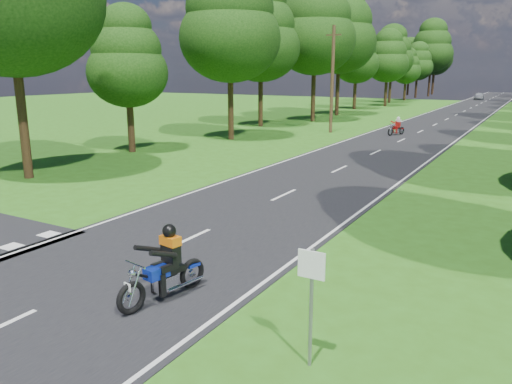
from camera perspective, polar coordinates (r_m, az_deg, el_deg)
The scene contains 9 objects.
ground at distance 12.91m, azimuth -13.14°, elevation -7.85°, with size 160.00×160.00×0.00m, color #2D5F15.
main_road at distance 59.46m, azimuth 21.92°, elevation 8.18°, with size 7.00×140.00×0.02m, color black.
road_markings at distance 57.63m, azimuth 21.51°, elevation 8.09°, with size 7.40×140.00×0.01m.
treeline at distance 69.19m, azimuth 25.02°, elevation 15.39°, with size 40.00×115.35×14.78m.
telegraph_pole at distance 39.40m, azimuth 8.71°, elevation 12.64°, with size 1.20×0.26×8.00m.
road_sign at distance 7.97m, azimuth 6.33°, elevation -10.94°, with size 0.45×0.07×2.00m.
rider_near_blue at distance 10.48m, azimuth -10.65°, elevation -8.04°, with size 0.64×1.92×1.60m, color #0D2396, non-canonical shape.
rider_far_red at distance 38.81m, azimuth 15.75°, elevation 7.29°, with size 0.55×1.64×1.36m, color maroon, non-canonical shape.
distant_car at distance 92.82m, azimuth 24.14°, elevation 9.98°, with size 1.44×3.59×1.22m, color #B8BAC0.
Camera 1 is at (8.33, -8.69, 4.65)m, focal length 35.00 mm.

